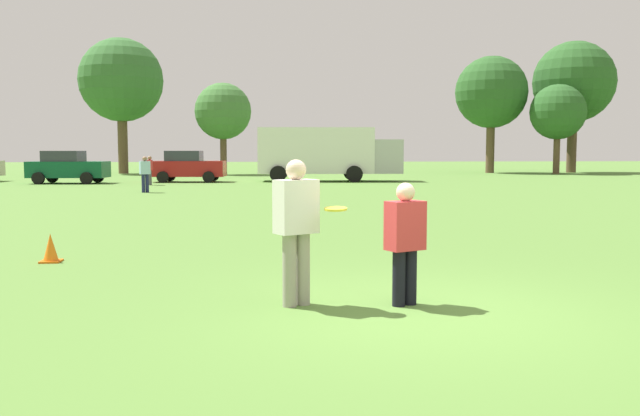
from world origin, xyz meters
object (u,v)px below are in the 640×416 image
(bystander_far_jogger, at_px, (145,172))
(bystander_sideline_watcher, at_px, (150,169))
(player_thrower, at_px, (296,224))
(player_defender, at_px, (405,237))
(frisbee, at_px, (336,209))
(traffic_cone, at_px, (51,248))
(box_truck, at_px, (326,152))
(parked_car_center, at_px, (68,167))
(parked_car_mid_right, at_px, (188,166))

(bystander_far_jogger, bearing_deg, bystander_sideline_watcher, 97.06)
(player_thrower, xyz_separation_m, bystander_far_jogger, (-5.36, 21.89, -0.09))
(player_thrower, relative_size, player_defender, 1.19)
(player_thrower, relative_size, frisbee, 6.45)
(traffic_cone, bearing_deg, bystander_sideline_watcher, 95.21)
(frisbee, bearing_deg, box_truck, 84.23)
(player_defender, xyz_separation_m, box_truck, (2.39, 31.89, 0.93))
(parked_car_center, xyz_separation_m, parked_car_mid_right, (6.52, 1.02, 0.00))
(parked_car_center, relative_size, bystander_far_jogger, 2.73)
(parked_car_center, distance_m, parked_car_mid_right, 6.60)
(parked_car_mid_right, relative_size, box_truck, 0.50)
(player_defender, height_order, parked_car_center, parked_car_center)
(box_truck, bearing_deg, player_defender, -94.28)
(parked_car_center, relative_size, box_truck, 0.50)
(player_defender, height_order, parked_car_mid_right, parked_car_mid_right)
(parked_car_center, height_order, box_truck, box_truck)
(player_defender, bearing_deg, parked_car_center, 111.92)
(player_defender, xyz_separation_m, traffic_cone, (-5.18, 3.58, -0.59))
(player_defender, height_order, bystander_sideline_watcher, bystander_sideline_watcher)
(traffic_cone, bearing_deg, parked_car_mid_right, 91.25)
(parked_car_mid_right, bearing_deg, frisbee, -81.14)
(player_defender, distance_m, parked_car_mid_right, 32.14)
(bystander_sideline_watcher, xyz_separation_m, bystander_far_jogger, (0.78, -6.31, 0.02))
(player_thrower, relative_size, box_truck, 0.20)
(bystander_sideline_watcher, bearing_deg, traffic_cone, -84.79)
(bystander_far_jogger, bearing_deg, frisbee, -75.28)
(player_thrower, xyz_separation_m, parked_car_center, (-11.02, 30.48, -0.06))
(bystander_sideline_watcher, relative_size, bystander_far_jogger, 0.98)
(traffic_cone, relative_size, parked_car_mid_right, 0.11)
(player_thrower, xyz_separation_m, box_truck, (3.68, 31.79, 0.77))
(traffic_cone, height_order, parked_car_center, parked_car_center)
(player_thrower, height_order, bystander_far_jogger, player_thrower)
(frisbee, height_order, parked_car_center, parked_car_center)
(box_truck, height_order, bystander_sideline_watcher, box_truck)
(player_defender, relative_size, parked_car_center, 0.34)
(player_thrower, height_order, parked_car_center, parked_car_center)
(frisbee, distance_m, parked_car_center, 32.77)
(parked_car_center, distance_m, bystander_far_jogger, 10.28)
(traffic_cone, bearing_deg, player_thrower, -41.79)
(frisbee, xyz_separation_m, bystander_sideline_watcher, (-6.59, 28.42, -0.30))
(traffic_cone, distance_m, box_truck, 29.35)
(traffic_cone, distance_m, bystander_sideline_watcher, 24.84)
(frisbee, xyz_separation_m, traffic_cone, (-4.33, 3.69, -0.95))
(player_thrower, bearing_deg, parked_car_center, 109.87)
(player_thrower, bearing_deg, box_truck, 83.40)
(frisbee, bearing_deg, bystander_far_jogger, 104.72)
(player_thrower, height_order, frisbee, player_thrower)
(box_truck, bearing_deg, player_thrower, -96.60)
(bystander_far_jogger, bearing_deg, player_thrower, -76.24)
(parked_car_center, bearing_deg, player_thrower, -70.13)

